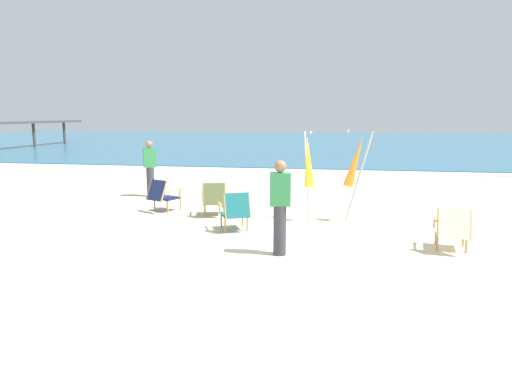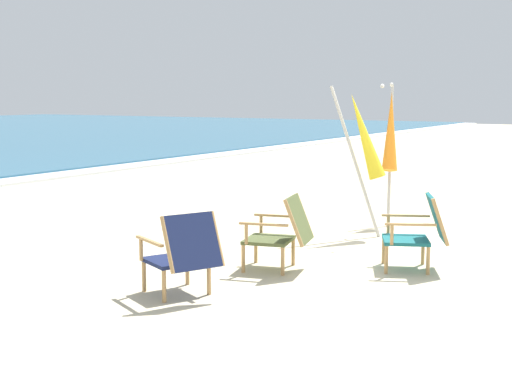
# 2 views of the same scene
# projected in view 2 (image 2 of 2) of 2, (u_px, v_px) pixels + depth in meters

# --- Properties ---
(ground_plane) EXTENTS (80.00, 80.00, 0.00)m
(ground_plane) POSITION_uv_depth(u_px,v_px,m) (416.00, 250.00, 8.70)
(ground_plane) COLOR beige
(beach_chair_front_right) EXTENTS (0.80, 0.85, 0.82)m
(beach_chair_front_right) POSITION_uv_depth(u_px,v_px,m) (420.00, 230.00, 7.66)
(beach_chair_front_right) COLOR #196066
(beach_chair_front_right) RESTS_ON ground
(beach_chair_front_left) EXTENTS (0.82, 0.89, 0.81)m
(beach_chair_front_left) POSITION_uv_depth(u_px,v_px,m) (184.00, 252.00, 6.60)
(beach_chair_front_left) COLOR #19234C
(beach_chair_front_left) RESTS_ON ground
(beach_chair_back_left) EXTENTS (0.73, 0.81, 0.81)m
(beach_chair_back_left) POSITION_uv_depth(u_px,v_px,m) (282.00, 231.00, 7.64)
(beach_chair_back_left) COLOR #515B33
(beach_chair_back_left) RESTS_ON ground
(umbrella_furled_yellow) EXTENTS (0.36, 0.77, 2.03)m
(umbrella_furled_yellow) POSITION_uv_depth(u_px,v_px,m) (364.00, 137.00, 9.37)
(umbrella_furled_yellow) COLOR #B7B2A8
(umbrella_furled_yellow) RESTS_ON ground
(umbrella_furled_orange) EXTENTS (0.68, 0.38, 2.05)m
(umbrella_furled_orange) POSITION_uv_depth(u_px,v_px,m) (391.00, 132.00, 10.26)
(umbrella_furled_orange) COLOR #B7B2A8
(umbrella_furled_orange) RESTS_ON ground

